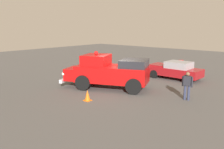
% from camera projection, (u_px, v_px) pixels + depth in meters
% --- Properties ---
extents(ground_plane, '(60.00, 60.00, 0.00)m').
position_uv_depth(ground_plane, '(118.00, 89.00, 16.81)').
color(ground_plane, '#514F4C').
extents(vintage_fire_truck, '(6.32, 4.39, 2.59)m').
position_uv_depth(vintage_fire_truck, '(109.00, 72.00, 16.86)').
color(vintage_fire_truck, black).
rests_on(vintage_fire_truck, ground).
extents(classic_hot_rod, '(4.39, 1.98, 1.46)m').
position_uv_depth(classic_hot_rod, '(175.00, 70.00, 19.98)').
color(classic_hot_rod, black).
rests_on(classic_hot_rod, ground).
extents(lawn_chair_near_truck, '(0.57, 0.58, 1.02)m').
position_uv_depth(lawn_chair_near_truck, '(127.00, 70.00, 20.91)').
color(lawn_chair_near_truck, '#B7BABF').
rests_on(lawn_chair_near_truck, ground).
extents(lawn_chair_by_car, '(0.69, 0.69, 1.02)m').
position_uv_depth(lawn_chair_by_car, '(181.00, 65.00, 23.70)').
color(lawn_chair_by_car, '#B7BABF').
rests_on(lawn_chair_by_car, ground).
extents(spectator_seated, '(0.59, 0.45, 1.29)m').
position_uv_depth(spectator_seated, '(128.00, 69.00, 20.83)').
color(spectator_seated, '#383842').
rests_on(spectator_seated, ground).
extents(spectator_standing, '(0.65, 0.31, 1.68)m').
position_uv_depth(spectator_standing, '(187.00, 84.00, 14.27)').
color(spectator_standing, '#2D334C').
rests_on(spectator_standing, ground).
extents(traffic_cone, '(0.40, 0.40, 0.64)m').
position_uv_depth(traffic_cone, '(87.00, 96.00, 14.24)').
color(traffic_cone, orange).
rests_on(traffic_cone, ground).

